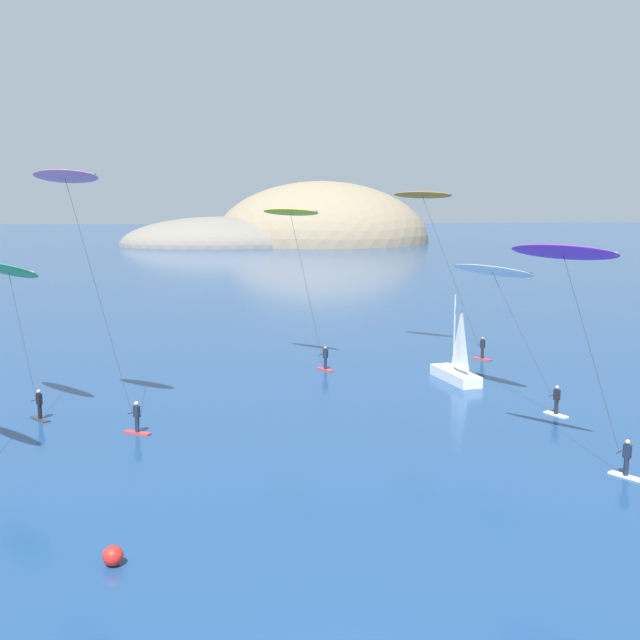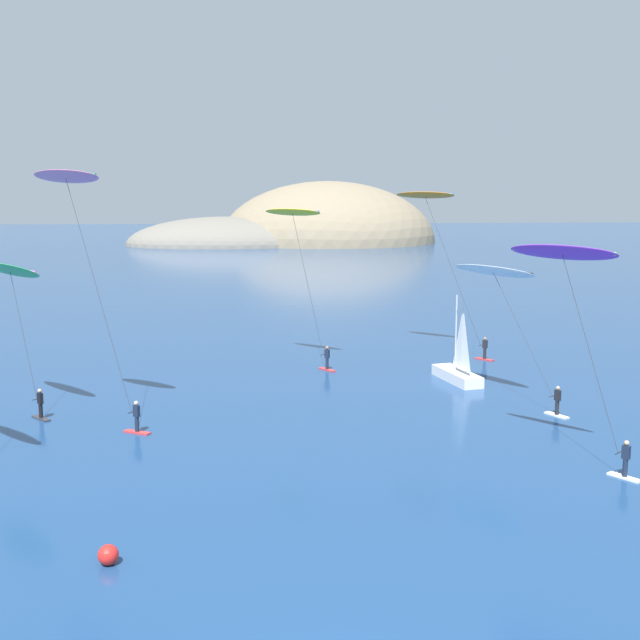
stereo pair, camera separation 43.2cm
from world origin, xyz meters
The scene contains 9 objects.
headland_island centered at (9.64, 180.28, 0.00)m, with size 74.58×49.05×29.98m.
sailboat_near centered at (11.35, 33.21, 0.64)m, with size 2.44×5.96×5.70m.
kitesurfer_yellow centered at (1.11, 38.63, 9.86)m, with size 5.05×4.62×11.29m.
kitesurfer_white centered at (12.51, 28.36, 7.26)m, with size 5.28×8.13×8.16m.
kitesurfer_pink centered at (-11.33, 25.50, 12.17)m, with size 6.74×5.39×13.59m.
kitesurfer_orange centered at (11.50, 42.49, 11.04)m, with size 6.97×6.08×12.46m.
kitesurfer_green centered at (-15.27, 27.71, 7.61)m, with size 5.17×5.36×8.59m.
kitesurfer_purple centered at (12.18, 16.81, 8.80)m, with size 4.95×5.60×10.12m.
marker_buoy centered at (-6.80, 7.92, 0.35)m, with size 0.70×0.70×0.70m, color red.
Camera 1 is at (-2.17, -17.77, 12.37)m, focal length 45.00 mm.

